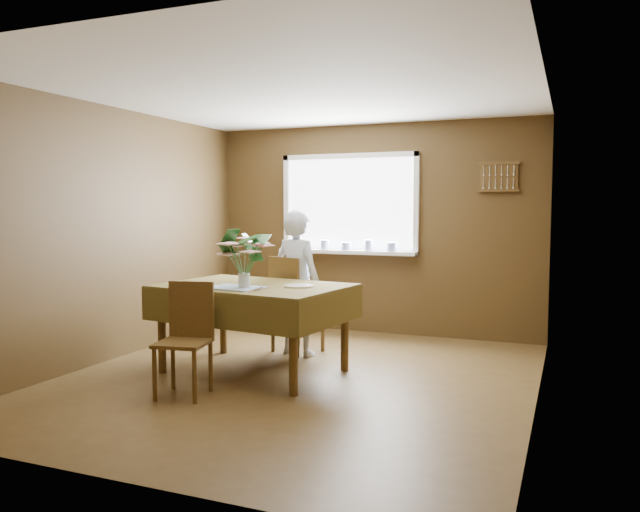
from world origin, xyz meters
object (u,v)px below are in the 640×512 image
at_px(chair_near, 187,333).
at_px(seated_woman, 297,283).
at_px(chair_far, 292,301).
at_px(dining_table, 253,295).
at_px(flower_bouquet, 244,254).

relative_size(chair_near, seated_woman, 0.61).
height_order(chair_far, seated_woman, seated_woman).
bearing_deg(chair_far, dining_table, 110.69).
bearing_deg(dining_table, seated_woman, 90.00).
distance_m(chair_far, chair_near, 1.62).
xyz_separation_m(dining_table, seated_woman, (0.10, 0.76, 0.03)).
xyz_separation_m(dining_table, chair_far, (0.01, 0.81, -0.16)).
distance_m(dining_table, chair_near, 0.84).
relative_size(dining_table, chair_near, 1.99).
distance_m(chair_far, seated_woman, 0.22).
height_order(chair_far, chair_near, chair_far).
xyz_separation_m(dining_table, chair_near, (-0.18, -0.80, -0.21)).
height_order(seated_woman, flower_bouquet, seated_woman).
xyz_separation_m(chair_near, seated_woman, (0.28, 1.56, 0.24)).
bearing_deg(seated_woman, flower_bouquet, 99.53).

